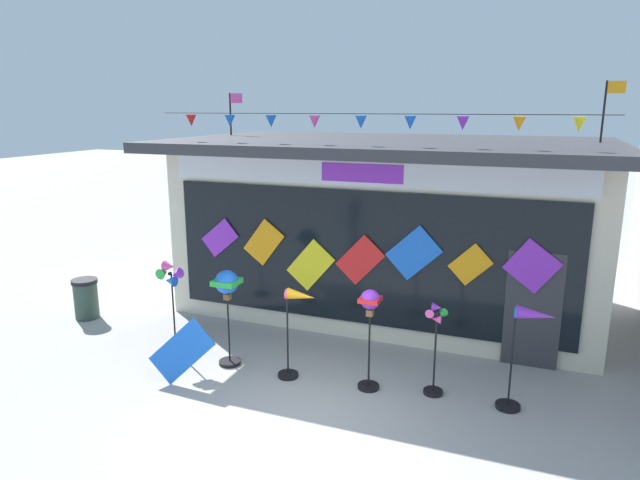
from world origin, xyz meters
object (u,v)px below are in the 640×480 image
object	(u,v)px
wind_spinner_right	(435,342)
kite_shop_building	(391,223)
wind_spinner_center_left	(296,320)
trash_bin	(86,298)
wind_spinner_far_left	(171,290)
wind_spinner_far_right	(527,341)
display_kite_on_ground	(182,351)
wind_spinner_center_right	(370,315)
wind_spinner_left	(227,291)

from	to	relation	value
wind_spinner_right	kite_shop_building	bearing A→B (deg)	113.98
wind_spinner_center_left	trash_bin	xyz separation A→B (m)	(-5.17, 0.89, -0.58)
wind_spinner_far_left	wind_spinner_center_left	size ratio (longest dim) A/B	1.12
wind_spinner_center_left	trash_bin	size ratio (longest dim) A/B	1.81
wind_spinner_far_right	kite_shop_building	bearing A→B (deg)	128.13
display_kite_on_ground	wind_spinner_far_left	bearing A→B (deg)	131.84
wind_spinner_center_left	wind_spinner_far_right	distance (m)	3.45
wind_spinner_right	wind_spinner_far_right	xyz separation A→B (m)	(1.28, 0.00, 0.21)
wind_spinner_right	trash_bin	bearing A→B (deg)	175.19
wind_spinner_center_left	display_kite_on_ground	xyz separation A→B (m)	(-1.64, -0.78, -0.47)
wind_spinner_far_left	wind_spinner_right	size ratio (longest dim) A/B	1.15
wind_spinner_center_right	wind_spinner_right	xyz separation A→B (m)	(0.98, 0.17, -0.35)
wind_spinner_center_right	wind_spinner_far_left	bearing A→B (deg)	179.85
wind_spinner_far_left	display_kite_on_ground	size ratio (longest dim) A/B	1.71
kite_shop_building	wind_spinner_right	xyz separation A→B (m)	(1.67, -3.76, -0.99)
wind_spinner_right	display_kite_on_ground	world-z (taller)	wind_spinner_right
wind_spinner_far_left	wind_spinner_center_right	distance (m)	3.62
trash_bin	wind_spinner_far_right	bearing A→B (deg)	-4.10
wind_spinner_center_right	trash_bin	bearing A→B (deg)	172.94
wind_spinner_left	wind_spinner_center_right	bearing A→B (deg)	0.88
wind_spinner_center_left	wind_spinner_center_right	xyz separation A→B (m)	(1.18, 0.11, 0.21)
wind_spinner_center_left	wind_spinner_right	distance (m)	2.18
wind_spinner_center_right	display_kite_on_ground	size ratio (longest dim) A/B	1.63
trash_bin	display_kite_on_ground	size ratio (longest dim) A/B	0.84
display_kite_on_ground	wind_spinner_right	bearing A→B (deg)	15.55
wind_spinner_left	trash_bin	size ratio (longest dim) A/B	2.00
kite_shop_building	wind_spinner_right	size ratio (longest dim) A/B	5.89
wind_spinner_far_left	wind_spinner_far_right	xyz separation A→B (m)	(5.88, 0.16, -0.10)
wind_spinner_far_right	trash_bin	size ratio (longest dim) A/B	1.90
wind_spinner_left	wind_spinner_right	world-z (taller)	wind_spinner_left
wind_spinner_center_right	wind_spinner_center_left	bearing A→B (deg)	-174.82
wind_spinner_far_left	wind_spinner_left	xyz separation A→B (m)	(1.16, -0.05, 0.14)
wind_spinner_far_right	trash_bin	xyz separation A→B (m)	(-8.60, 0.62, -0.65)
wind_spinner_center_left	wind_spinner_right	size ratio (longest dim) A/B	1.02
wind_spinner_left	wind_spinner_center_left	size ratio (longest dim) A/B	1.10
wind_spinner_center_right	wind_spinner_right	world-z (taller)	wind_spinner_center_right
wind_spinner_right	display_kite_on_ground	xyz separation A→B (m)	(-3.80, -1.06, -0.33)
kite_shop_building	wind_spinner_far_left	world-z (taller)	kite_shop_building
display_kite_on_ground	trash_bin	bearing A→B (deg)	154.64
wind_spinner_center_left	wind_spinner_far_right	bearing A→B (deg)	4.60
wind_spinner_right	wind_spinner_far_right	world-z (taller)	wind_spinner_far_right
wind_spinner_left	display_kite_on_ground	world-z (taller)	wind_spinner_left
wind_spinner_center_left	wind_spinner_far_right	xyz separation A→B (m)	(3.43, 0.28, 0.07)
wind_spinner_far_left	wind_spinner_far_right	bearing A→B (deg)	1.55
kite_shop_building	wind_spinner_center_right	distance (m)	4.04
kite_shop_building	wind_spinner_far_left	distance (m)	4.94
display_kite_on_ground	wind_spinner_center_left	bearing A→B (deg)	25.44
wind_spinner_center_left	trash_bin	world-z (taller)	wind_spinner_center_left
kite_shop_building	wind_spinner_left	size ratio (longest dim) A/B	5.23
wind_spinner_far_left	wind_spinner_center_left	xyz separation A→B (m)	(2.44, -0.12, -0.17)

